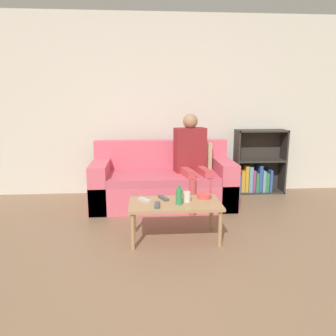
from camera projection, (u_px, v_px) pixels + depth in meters
name	position (u px, v px, depth m)	size (l,w,h in m)	color
ground_plane	(183.00, 313.00, 2.21)	(22.00, 22.00, 0.00)	#84664C
wall_back	(160.00, 106.00, 4.84)	(12.00, 0.06, 2.60)	beige
couch	(163.00, 183.00, 4.44)	(1.86, 0.86, 0.84)	#DB5B70
bookshelf	(257.00, 169.00, 4.99)	(0.75, 0.28, 0.96)	#332D28
coffee_table	(175.00, 206.00, 3.30)	(0.92, 0.49, 0.39)	#A87F56
person_adult	(192.00, 154.00, 4.31)	(0.46, 0.66, 1.22)	#C6474C
cup_near	(187.00, 197.00, 3.31)	(0.08, 0.08, 0.10)	silver
tv_remote_0	(157.00, 205.00, 3.18)	(0.06, 0.17, 0.02)	#47474C
tv_remote_1	(145.00, 200.00, 3.34)	(0.14, 0.16, 0.02)	#B7B7BC
tv_remote_2	(163.00, 198.00, 3.39)	(0.11, 0.18, 0.02)	#47474C
snack_bowl	(204.00, 196.00, 3.43)	(0.15, 0.15, 0.05)	#DB4C47
bottle	(179.00, 196.00, 3.22)	(0.07, 0.07, 0.19)	#33844C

